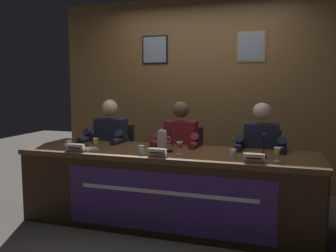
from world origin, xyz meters
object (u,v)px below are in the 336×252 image
at_px(juice_glass_right, 277,152).
at_px(juice_glass_left, 96,142).
at_px(microphone_center, 171,144).
at_px(document_stack_left, 86,148).
at_px(water_cup_left, 69,145).
at_px(nameplate_center, 157,152).
at_px(nameplate_left, 75,148).
at_px(water_cup_center, 141,150).
at_px(panelist_left, 108,143).
at_px(nameplate_right, 254,158).
at_px(juice_glass_center, 179,146).
at_px(conference_table, 165,177).
at_px(chair_right, 261,173).
at_px(microphone_right, 264,149).
at_px(panelist_center, 179,147).
at_px(water_pitcher_central, 162,140).
at_px(chair_left, 116,162).
at_px(water_cup_right, 233,154).
at_px(chair_center, 184,167).
at_px(microphone_left, 88,140).
at_px(panelist_right, 261,151).

bearing_deg(juice_glass_right, juice_glass_left, 179.52).
xyz_separation_m(microphone_center, document_stack_left, (-0.88, -0.14, -0.07)).
distance_m(water_cup_left, nameplate_center, 1.04).
height_order(nameplate_left, water_cup_center, water_cup_center).
xyz_separation_m(juice_glass_right, document_stack_left, (-1.90, 0.04, -0.08)).
bearing_deg(panelist_left, nameplate_right, -22.33).
bearing_deg(panelist_left, juice_glass_center, -28.67).
height_order(conference_table, juice_glass_right, juice_glass_right).
bearing_deg(document_stack_left, microphone_center, 9.24).
relative_size(chair_right, nameplate_right, 5.18).
height_order(juice_glass_left, microphone_right, microphone_right).
bearing_deg(panelist_center, document_stack_left, -145.22).
relative_size(juice_glass_center, water_pitcher_central, 0.59).
height_order(panelist_center, nameplate_right, panelist_center).
height_order(water_cup_left, water_pitcher_central, water_pitcher_central).
distance_m(chair_left, water_cup_right, 1.79).
xyz_separation_m(chair_center, panelist_center, (0.00, -0.20, 0.28)).
bearing_deg(water_cup_right, chair_center, 130.34).
bearing_deg(chair_left, chair_right, 0.00).
xyz_separation_m(chair_center, document_stack_left, (-0.84, -0.78, 0.31)).
height_order(chair_center, microphone_right, microphone_right).
distance_m(chair_right, water_cup_right, 0.89).
bearing_deg(microphone_left, panelist_left, 90.74).
relative_size(juice_glass_left, water_pitcher_central, 0.59).
distance_m(nameplate_left, microphone_center, 0.96).
bearing_deg(panelist_center, chair_left, 167.30).
xyz_separation_m(microphone_left, microphone_right, (1.82, 0.00, 0.00)).
height_order(microphone_left, microphone_center, same).
xyz_separation_m(water_cup_right, water_pitcher_central, (-0.77, 0.28, 0.06)).
distance_m(chair_left, nameplate_center, 1.34).
relative_size(nameplate_left, panelist_center, 0.16).
xyz_separation_m(nameplate_right, water_pitcher_central, (-0.96, 0.40, 0.05)).
bearing_deg(document_stack_left, panelist_center, 34.78).
bearing_deg(chair_left, panelist_right, -6.43).
xyz_separation_m(chair_left, water_cup_center, (0.70, -0.86, 0.34)).
height_order(chair_left, water_cup_center, chair_left).
height_order(water_cup_left, microphone_right, microphone_right).
relative_size(conference_table, panelist_left, 2.38).
relative_size(nameplate_left, juice_glass_center, 1.60).
bearing_deg(microphone_right, microphone_center, 178.90).
distance_m(conference_table, chair_left, 1.15).
xyz_separation_m(chair_right, panelist_right, (0.00, -0.20, 0.28)).
relative_size(chair_center, panelist_center, 0.74).
bearing_deg(nameplate_center, chair_center, 89.76).
bearing_deg(chair_left, document_stack_left, -86.58).
bearing_deg(panelist_left, chair_right, 6.43).
distance_m(juice_glass_center, document_stack_left, 1.01).
distance_m(juice_glass_left, water_cup_center, 0.52).
xyz_separation_m(chair_left, nameplate_center, (0.88, -0.94, 0.34)).
xyz_separation_m(water_cup_left, microphone_left, (0.15, 0.14, 0.04)).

